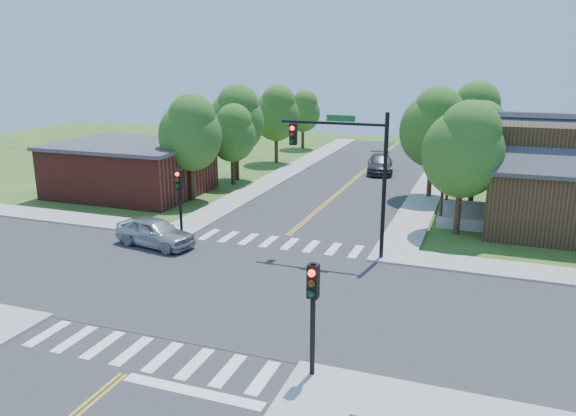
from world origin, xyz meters
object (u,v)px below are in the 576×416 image
at_px(signal_mast_ne, 350,160).
at_px(signal_pole_se, 313,299).
at_px(car_silver, 155,233).
at_px(signal_pole_nw, 179,189).
at_px(car_dgrey, 380,164).

xyz_separation_m(signal_mast_ne, signal_pole_se, (1.69, -11.21, -2.19)).
xyz_separation_m(signal_pole_se, car_silver, (-11.53, 9.12, -1.90)).
bearing_deg(signal_pole_nw, car_dgrey, 71.75).
bearing_deg(car_dgrey, signal_pole_nw, -118.93).
bearing_deg(signal_pole_nw, signal_pole_se, -45.00).
bearing_deg(signal_mast_ne, signal_pole_se, -81.44).
distance_m(signal_pole_se, car_dgrey, 32.76).
xyz_separation_m(car_silver, car_dgrey, (7.33, 23.31, -0.00)).
xyz_separation_m(signal_mast_ne, car_silver, (-9.84, -2.09, -4.09)).
height_order(signal_mast_ne, car_silver, signal_mast_ne).
bearing_deg(car_silver, signal_pole_nw, 1.46).
relative_size(signal_mast_ne, car_dgrey, 1.30).
relative_size(signal_pole_se, car_silver, 0.80).
bearing_deg(signal_mast_ne, car_dgrey, 96.75).
distance_m(signal_pole_se, signal_pole_nw, 15.84).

